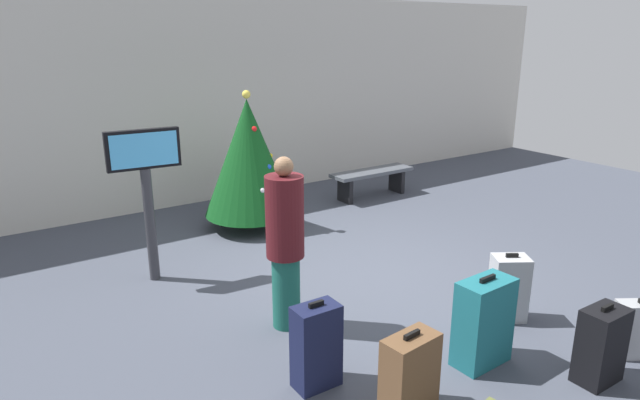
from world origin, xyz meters
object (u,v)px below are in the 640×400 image
flight_info_kiosk (146,179)px  suitcase_5 (509,288)px  traveller_0 (285,241)px  suitcase_4 (601,346)px  waiting_bench (372,177)px  suitcase_1 (410,375)px  suitcase_0 (483,322)px  holiday_tree (249,158)px  suitcase_6 (316,346)px

flight_info_kiosk → suitcase_5: bearing=-47.9°
traveller_0 → suitcase_4: bearing=-53.1°
waiting_bench → suitcase_1: size_ratio=2.28×
suitcase_4 → suitcase_5: (0.24, 1.10, 0.01)m
waiting_bench → traveller_0: traveller_0 is taller
traveller_0 → flight_info_kiosk: bearing=112.1°
suitcase_4 → suitcase_1: bearing=159.5°
flight_info_kiosk → suitcase_5: 4.06m
flight_info_kiosk → suitcase_0: bearing=-61.3°
holiday_tree → traveller_0: (-1.05, -2.79, -0.16)m
suitcase_0 → suitcase_5: bearing=24.3°
traveller_0 → suitcase_1: (0.10, -1.65, -0.58)m
suitcase_0 → suitcase_4: (0.60, -0.72, -0.07)m
traveller_0 → suitcase_5: (1.92, -1.14, -0.56)m
holiday_tree → flight_info_kiosk: bearing=-151.0°
traveller_0 → waiting_bench: bearing=40.4°
suitcase_1 → suitcase_4: 1.69m
suitcase_0 → suitcase_1: 0.99m
suitcase_0 → suitcase_4: suitcase_0 is taller
holiday_tree → suitcase_1: (-0.95, -4.44, -0.74)m
waiting_bench → suitcase_6: bearing=-133.9°
suitcase_4 → suitcase_5: size_ratio=0.98×
traveller_0 → suitcase_5: traveller_0 is taller
suitcase_0 → suitcase_5: size_ratio=1.16×
holiday_tree → waiting_bench: holiday_tree is taller
suitcase_5 → suitcase_6: bearing=175.9°
holiday_tree → waiting_bench: size_ratio=1.30×
flight_info_kiosk → suitcase_0: (1.82, -3.32, -0.83)m
traveller_0 → suitcase_5: size_ratio=2.41×
suitcase_5 → suitcase_1: bearing=-164.3°
traveller_0 → suitcase_5: 2.30m
flight_info_kiosk → traveller_0: 1.98m
holiday_tree → suitcase_4: (0.63, -5.03, -0.73)m
holiday_tree → suitcase_6: holiday_tree is taller
suitcase_4 → suitcase_0: bearing=129.5°
holiday_tree → traveller_0: size_ratio=1.18×
suitcase_6 → suitcase_5: bearing=-4.1°
suitcase_1 → suitcase_6: (-0.40, 0.67, 0.04)m
suitcase_4 → suitcase_5: bearing=77.6°
flight_info_kiosk → suitcase_4: bearing=-59.2°
suitcase_1 → suitcase_5: bearing=15.7°
flight_info_kiosk → suitcase_1: 3.67m
suitcase_1 → suitcase_6: suitcase_6 is taller
suitcase_0 → suitcase_1: size_ratio=1.21×
suitcase_0 → suitcase_6: suitcase_0 is taller
traveller_0 → suitcase_6: (-0.30, -0.98, -0.54)m
suitcase_6 → flight_info_kiosk: bearing=98.9°
waiting_bench → suitcase_0: suitcase_0 is taller
waiting_bench → suitcase_0: size_ratio=1.89×
suitcase_0 → suitcase_6: size_ratio=1.09×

